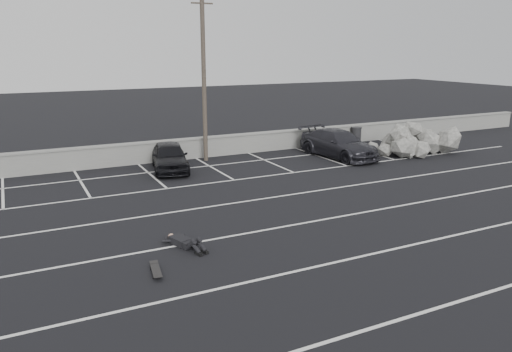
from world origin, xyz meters
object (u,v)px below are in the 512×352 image
car_left (170,156)px  trash_bin (356,135)px  person (180,238)px  utility_pole (204,78)px  car_right (339,144)px  riprap_pile (416,144)px  skateboard (156,270)px

car_left → trash_bin: bearing=20.1°
person → utility_pole: bearing=47.2°
car_left → utility_pole: (2.26, 1.23, 3.45)m
car_right → trash_bin: size_ratio=5.01×
utility_pole → trash_bin: size_ratio=8.40×
riprap_pile → person: 16.82m
utility_pole → car_right: bearing=-19.6°
car_left → car_right: size_ratio=0.80×
utility_pole → trash_bin: bearing=2.0°
trash_bin → skateboard: 19.67m
car_left → car_right: car_right is taller
trash_bin → riprap_pile: bearing=-74.6°
car_left → utility_pole: utility_pole is taller
car_right → person: size_ratio=2.12×
utility_pole → person: size_ratio=3.55×
trash_bin → riprap_pile: riprap_pile is taller
person → car_right: bearing=17.0°
riprap_pile → utility_pole: bearing=162.1°
riprap_pile → person: (-15.44, -6.67, -0.32)m
car_right → car_left: bearing=166.8°
trash_bin → person: (-14.39, -10.48, -0.28)m
car_left → trash_bin: 12.06m
person → skateboard: person is taller
car_left → car_right: bearing=5.5°
utility_pole → person: bearing=-114.8°
utility_pole → riprap_pile: utility_pole is taller
trash_bin → person: 17.80m
skateboard → trash_bin: bearing=46.4°
utility_pole → trash_bin: utility_pole is taller
person → riprap_pile: bearing=5.4°
trash_bin → riprap_pile: size_ratio=0.20×
riprap_pile → skateboard: size_ratio=5.50×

